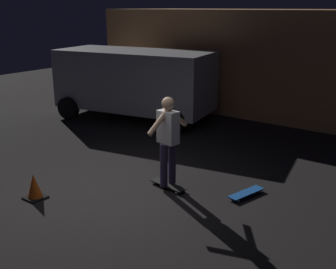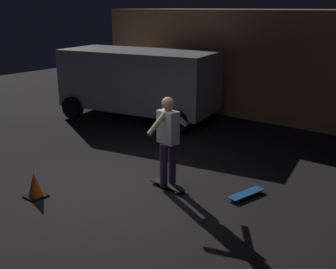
# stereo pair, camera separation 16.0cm
# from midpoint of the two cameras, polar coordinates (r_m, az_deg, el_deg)

# --- Properties ---
(ground_plane) EXTENTS (28.00, 28.00, 0.00)m
(ground_plane) POSITION_cam_midpoint_polar(r_m,az_deg,el_deg) (7.60, -7.60, -8.17)
(ground_plane) COLOR black
(low_building) EXTENTS (11.12, 4.04, 3.17)m
(low_building) POSITION_cam_midpoint_polar(r_m,az_deg,el_deg) (14.13, 13.99, 10.10)
(low_building) COLOR tan
(low_building) RESTS_ON ground_plane
(parked_van) EXTENTS (4.87, 2.93, 2.03)m
(parked_van) POSITION_cam_midpoint_polar(r_m,az_deg,el_deg) (12.36, -5.10, 7.56)
(parked_van) COLOR #B2B2B7
(parked_van) RESTS_ON ground_plane
(skateboard_ridden) EXTENTS (0.80, 0.30, 0.07)m
(skateboard_ridden) POSITION_cam_midpoint_polar(r_m,az_deg,el_deg) (7.74, -0.60, -7.04)
(skateboard_ridden) COLOR black
(skateboard_ridden) RESTS_ON ground_plane
(skateboard_spare) EXTENTS (0.39, 0.81, 0.07)m
(skateboard_spare) POSITION_cam_midpoint_polar(r_m,az_deg,el_deg) (7.55, 10.24, -8.01)
(skateboard_spare) COLOR #1959B2
(skateboard_spare) RESTS_ON ground_plane
(skater) EXTENTS (0.41, 0.98, 1.67)m
(skater) POSITION_cam_midpoint_polar(r_m,az_deg,el_deg) (7.39, -0.62, -0.10)
(skater) COLOR #382D4C
(skater) RESTS_ON skateboard_ridden
(traffic_cone) EXTENTS (0.34, 0.34, 0.46)m
(traffic_cone) POSITION_cam_midpoint_polar(r_m,az_deg,el_deg) (7.68, -18.68, -6.97)
(traffic_cone) COLOR black
(traffic_cone) RESTS_ON ground_plane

